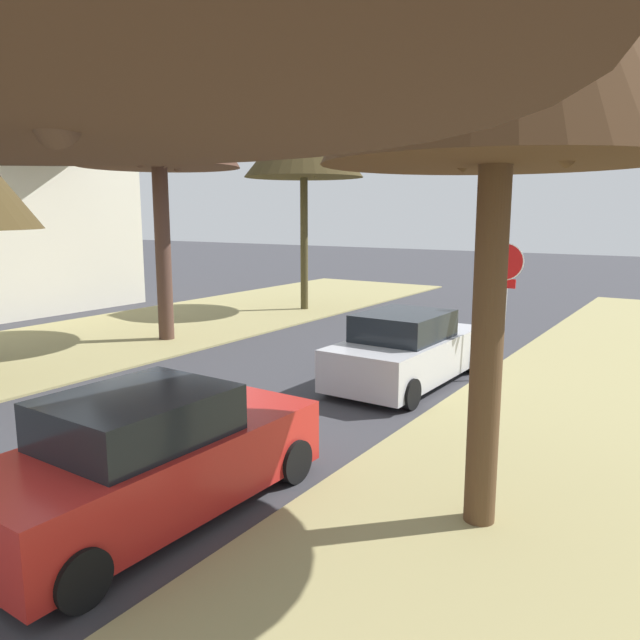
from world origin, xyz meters
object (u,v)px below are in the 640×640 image
street_tree_left_mid_b (156,97)px  stop_sign_far (504,281)px  parked_sedan_silver (407,350)px  street_tree_left_far (304,140)px  parked_sedan_red (152,458)px

street_tree_left_mid_b → stop_sign_far: bearing=6.4°
street_tree_left_mid_b → parked_sedan_silver: (7.77, -0.34, -6.03)m
street_tree_left_mid_b → parked_sedan_silver: bearing=-2.5°
street_tree_left_mid_b → street_tree_left_far: size_ratio=1.14×
stop_sign_far → street_tree_left_far: size_ratio=0.39×
street_tree_left_far → street_tree_left_mid_b: bearing=-91.2°
street_tree_left_mid_b → street_tree_left_far: street_tree_left_mid_b is taller
street_tree_left_mid_b → parked_sedan_red: bearing=-43.8°
street_tree_left_mid_b → parked_sedan_red: size_ratio=1.95×
stop_sign_far → street_tree_left_mid_b: street_tree_left_mid_b is taller
parked_sedan_red → parked_sedan_silver: same height
street_tree_left_mid_b → parked_sedan_red: street_tree_left_mid_b is taller
parked_sedan_red → stop_sign_far: bearing=78.7°
street_tree_left_far → stop_sign_far: bearing=-32.1°
stop_sign_far → parked_sedan_silver: 2.59m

